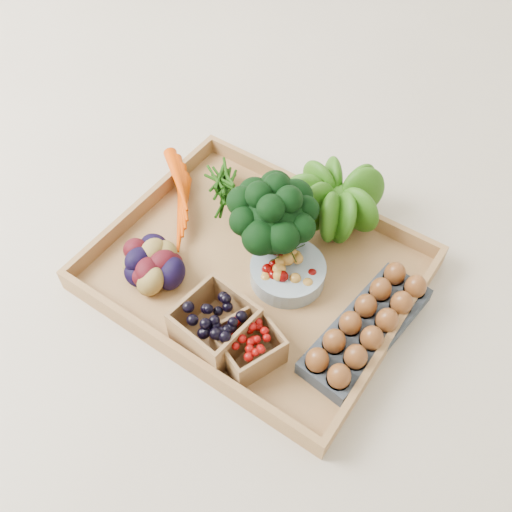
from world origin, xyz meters
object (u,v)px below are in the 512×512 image
Objects in this scene: tray at (256,273)px; egg_carton at (366,330)px; cherry_bowl at (288,272)px; broccoli at (273,232)px.

tray is 0.23m from egg_carton.
tray is 0.06m from cherry_bowl.
broccoli is 0.63× the size of egg_carton.
broccoli is 0.24m from egg_carton.
tray is 2.06× the size of egg_carton.
broccoli reaches higher than tray.
cherry_bowl reaches higher than egg_carton.
tray is 0.09m from broccoli.
cherry_bowl is 0.17m from egg_carton.
tray is at bearing -93.78° from broccoli.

